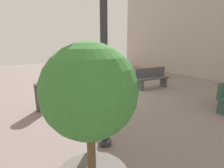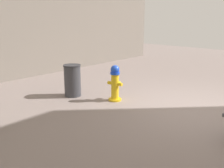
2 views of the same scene
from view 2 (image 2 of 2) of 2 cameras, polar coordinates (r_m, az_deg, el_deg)
ground_plane at (r=6.68m, az=17.62°, el=-5.17°), size 23.40×23.40×0.00m
fire_hydrant at (r=6.89m, az=0.67°, el=0.24°), size 0.43×0.40×0.94m
trash_bin at (r=7.37m, az=-8.46°, el=0.76°), size 0.47×0.47×0.87m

